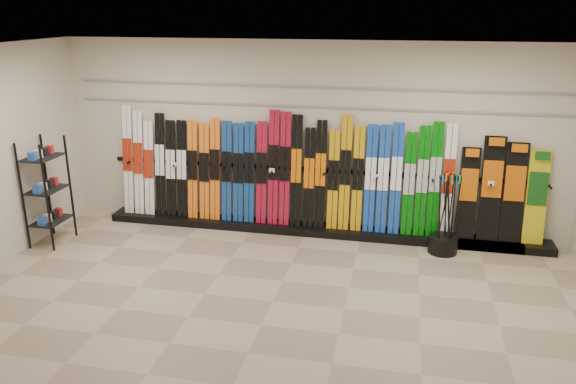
# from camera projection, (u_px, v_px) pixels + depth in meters

# --- Properties ---
(floor) EXTENTS (8.00, 8.00, 0.00)m
(floor) POSITION_uv_depth(u_px,v_px,m) (273.00, 301.00, 6.93)
(floor) COLOR gray
(floor) RESTS_ON ground
(back_wall) EXTENTS (8.00, 0.00, 8.00)m
(back_wall) POSITION_uv_depth(u_px,v_px,m) (309.00, 138.00, 8.78)
(back_wall) COLOR beige
(back_wall) RESTS_ON floor
(ceiling) EXTENTS (8.00, 8.00, 0.00)m
(ceiling) POSITION_uv_depth(u_px,v_px,m) (270.00, 52.00, 5.99)
(ceiling) COLOR silver
(ceiling) RESTS_ON back_wall
(ski_rack_base) EXTENTS (8.00, 0.40, 0.12)m
(ski_rack_base) POSITION_uv_depth(u_px,v_px,m) (319.00, 230.00, 8.99)
(ski_rack_base) COLOR black
(ski_rack_base) RESTS_ON floor
(skis) EXTENTS (5.36, 0.24, 1.83)m
(skis) POSITION_uv_depth(u_px,v_px,m) (279.00, 173.00, 8.88)
(skis) COLOR white
(skis) RESTS_ON ski_rack_base
(snowboards) EXTENTS (1.25, 0.24, 1.56)m
(snowboards) POSITION_uv_depth(u_px,v_px,m) (503.00, 193.00, 8.27)
(snowboards) COLOR black
(snowboards) RESTS_ON ski_rack_base
(accessory_rack) EXTENTS (0.40, 0.60, 1.62)m
(accessory_rack) POSITION_uv_depth(u_px,v_px,m) (47.00, 192.00, 8.44)
(accessory_rack) COLOR black
(accessory_rack) RESTS_ON floor
(pole_bin) EXTENTS (0.43, 0.43, 0.25)m
(pole_bin) POSITION_uv_depth(u_px,v_px,m) (443.00, 244.00, 8.28)
(pole_bin) COLOR black
(pole_bin) RESTS_ON floor
(ski_poles) EXTENTS (0.32, 0.26, 1.18)m
(ski_poles) POSITION_uv_depth(u_px,v_px,m) (448.00, 213.00, 8.14)
(ski_poles) COLOR black
(ski_poles) RESTS_ON pole_bin
(slatwall_rail_0) EXTENTS (7.60, 0.02, 0.03)m
(slatwall_rail_0) POSITION_uv_depth(u_px,v_px,m) (309.00, 107.00, 8.61)
(slatwall_rail_0) COLOR gray
(slatwall_rail_0) RESTS_ON back_wall
(slatwall_rail_1) EXTENTS (7.60, 0.02, 0.03)m
(slatwall_rail_1) POSITION_uv_depth(u_px,v_px,m) (309.00, 87.00, 8.51)
(slatwall_rail_1) COLOR gray
(slatwall_rail_1) RESTS_ON back_wall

